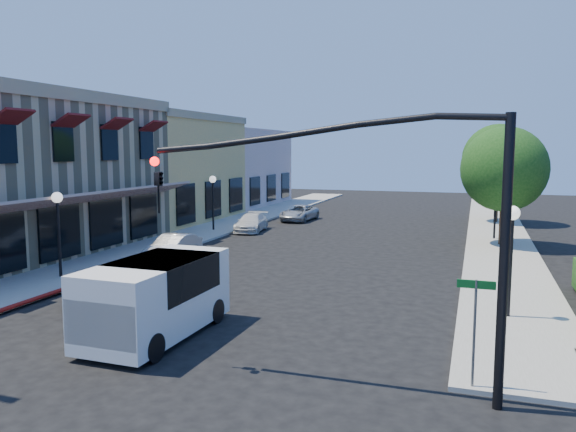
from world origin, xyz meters
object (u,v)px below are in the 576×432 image
(signal_mast_arm, at_px, (397,207))
(parked_car_a, at_px, (107,283))
(street_name_sign, at_px, (475,316))
(white_van, at_px, (155,293))
(parked_car_d, at_px, (299,213))
(street_tree_b, at_px, (498,159))
(lamppost_left_far, at_px, (213,189))
(lamppost_right_near, at_px, (512,233))
(lamppost_right_far, at_px, (496,193))
(street_tree_a, at_px, (504,169))
(parked_car_b, at_px, (173,247))
(lamppost_left_near, at_px, (58,213))
(parked_car_c, at_px, (251,223))

(signal_mast_arm, xyz_separation_m, parked_car_a, (-10.66, 4.50, -3.49))
(signal_mast_arm, bearing_deg, street_name_sign, 23.20)
(white_van, relative_size, parked_car_a, 1.42)
(parked_car_a, height_order, parked_car_d, parked_car_a)
(street_tree_b, xyz_separation_m, parked_car_a, (-13.60, -26.00, -3.95))
(lamppost_left_far, bearing_deg, street_name_sign, -51.06)
(lamppost_left_far, height_order, lamppost_right_near, same)
(lamppost_right_far, bearing_deg, street_tree_b, 87.85)
(street_tree_a, bearing_deg, white_van, -117.39)
(signal_mast_arm, bearing_deg, street_tree_a, 81.83)
(lamppost_right_near, distance_m, parked_car_d, 24.96)
(lamppost_right_far, height_order, parked_car_b, lamppost_right_far)
(lamppost_left_far, bearing_deg, lamppost_left_near, -90.00)
(signal_mast_arm, relative_size, lamppost_left_far, 2.24)
(street_name_sign, xyz_separation_m, parked_car_a, (-12.30, 3.80, -1.10))
(street_tree_b, bearing_deg, white_van, -108.73)
(street_name_sign, height_order, parked_car_a, street_name_sign)
(white_van, bearing_deg, street_tree_a, 62.61)
(street_name_sign, bearing_deg, signal_mast_arm, -156.80)
(street_tree_a, xyz_separation_m, parked_car_a, (-13.60, -16.00, -3.59))
(white_van, relative_size, parked_car_d, 1.21)
(lamppost_left_far, bearing_deg, parked_car_b, -75.66)
(signal_mast_arm, bearing_deg, lamppost_left_near, 155.63)
(street_tree_b, xyz_separation_m, parked_car_b, (-15.00, -19.00, -3.94))
(white_van, distance_m, parked_car_b, 11.21)
(street_name_sign, relative_size, lamppost_right_far, 0.70)
(lamppost_left_near, distance_m, lamppost_right_near, 17.00)
(lamppost_left_near, distance_m, parked_car_c, 15.14)
(street_tree_b, xyz_separation_m, lamppost_right_near, (-0.30, -24.00, -1.81))
(parked_car_d, bearing_deg, lamppost_left_far, -113.37)
(parked_car_a, xyz_separation_m, parked_car_b, (-1.40, 7.00, 0.01))
(parked_car_d, bearing_deg, parked_car_c, -97.91)
(lamppost_right_near, bearing_deg, lamppost_left_near, 180.00)
(street_tree_a, relative_size, lamppost_left_far, 1.82)
(street_name_sign, xyz_separation_m, lamppost_right_far, (1.00, 21.80, 1.04))
(parked_car_c, bearing_deg, signal_mast_arm, -68.13)
(street_name_sign, height_order, parked_car_b, street_name_sign)
(street_tree_b, height_order, lamppost_right_far, street_tree_b)
(lamppost_left_near, relative_size, lamppost_right_near, 1.00)
(street_tree_b, xyz_separation_m, parked_car_d, (-13.70, -3.06, -3.97))
(lamppost_right_far, xyz_separation_m, parked_car_b, (-14.70, -11.00, -2.13))
(signal_mast_arm, bearing_deg, parked_car_b, 136.34)
(lamppost_right_far, bearing_deg, lamppost_left_far, -173.29)
(lamppost_left_near, bearing_deg, street_name_sign, -19.93)
(street_tree_b, distance_m, lamppost_right_near, 24.07)
(street_tree_b, height_order, lamppost_left_far, street_tree_b)
(signal_mast_arm, distance_m, lamppost_left_far, 25.07)
(street_tree_b, bearing_deg, street_name_sign, -92.50)
(parked_car_b, bearing_deg, street_name_sign, -38.59)
(street_tree_a, xyz_separation_m, parked_car_c, (-15.00, 0.81, -3.63))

